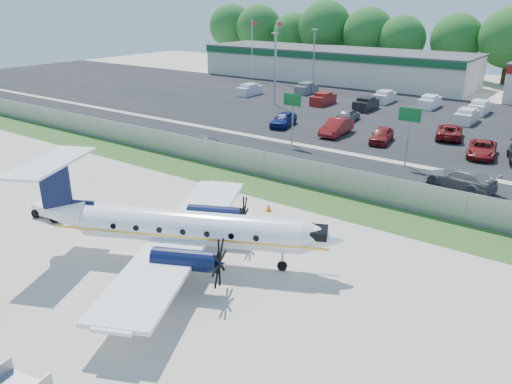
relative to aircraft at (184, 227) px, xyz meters
The scene contains 25 objects.
ground 2.11m from the aircraft, 40.09° to the right, with size 170.00×170.00×0.00m, color beige.
grass_verge 11.68m from the aircraft, 87.06° to the left, with size 170.00×4.00×0.02m, color #2D561E.
access_road 18.61m from the aircraft, 88.17° to the left, with size 170.00×8.00×0.02m, color black.
parking_lot 39.56m from the aircraft, 89.14° to the left, with size 170.00×32.00×0.02m, color black.
perimeter_fence 13.55m from the aircraft, 87.50° to the left, with size 120.00×0.06×1.99m.
building_west 65.79m from the aircraft, 110.84° to the left, with size 46.40×12.40×5.24m.
sign_left 23.66m from the aircraft, 108.30° to the left, with size 1.80×0.26×5.00m.
sign_mid 22.76m from the aircraft, 80.90° to the left, with size 1.80×0.26×5.00m.
flagpole_west 65.06m from the aircraft, 122.95° to the left, with size 1.06×0.12×10.00m.
flagpole_east 62.48m from the aircraft, 119.10° to the left, with size 1.06×0.12×10.00m.
light_pole_nw 42.35m from the aircraft, 117.36° to the left, with size 0.90×0.35×9.09m.
light_pole_sw 51.42m from the aircraft, 112.22° to the left, with size 0.90×0.35×9.09m.
tree_line 73.53m from the aircraft, 89.54° to the left, with size 112.00×6.00×14.00m, color #1A5B1B, non-canonical shape.
aircraft is the anchor object (origin of this frame).
pushback_tug 10.81m from the aircraft, behind, with size 2.48×1.94×1.25m.
cone_starboard_wing 8.23m from the aircraft, 91.52° to the left, with size 0.36×0.36×0.52m.
road_car_west 20.93m from the aircraft, 127.73° to the left, with size 1.65×4.11×1.40m, color #595B5E.
road_car_mid 21.61m from the aircraft, 66.13° to the left, with size 2.06×5.06×1.47m, color #595B5E.
parked_car_a 30.75m from the aircraft, 113.12° to the left, with size 1.84×4.57×1.56m, color navy.
parked_car_b 28.92m from the aircraft, 101.40° to the left, with size 1.75×5.03×1.66m, color maroon.
parked_car_c 28.26m from the aircraft, 91.69° to the left, with size 1.75×4.35×1.48m, color maroon.
parked_car_d 30.11m from the aircraft, 74.39° to the left, with size 2.27×4.92×1.37m, color maroon.
parked_car_f 35.32m from the aircraft, 102.17° to the left, with size 1.78×4.42×1.50m, color #595B5E.
parked_car_g 33.91m from the aircraft, 83.21° to the left, with size 2.38×5.15×1.43m, color maroon.
far_parking_rows 44.55m from the aircraft, 89.24° to the left, with size 56.00×10.00×1.60m, color gray, non-canonical shape.
Camera 1 is at (15.90, -16.16, 12.80)m, focal length 35.00 mm.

